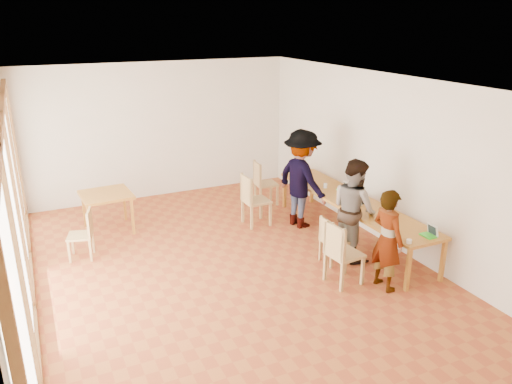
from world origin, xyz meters
The scene contains 25 objects.
ground centered at (0.00, 0.00, 0.00)m, with size 8.00×8.00×0.00m, color #A45527.
wall_back centered at (0.00, 4.00, 1.50)m, with size 6.00×0.10×3.00m, color beige.
wall_front centered at (0.00, -4.00, 1.50)m, with size 6.00×0.10×3.00m, color beige.
wall_right centered at (3.00, 0.00, 1.50)m, with size 0.10×8.00×3.00m, color beige.
window_wall centered at (-2.96, 0.00, 1.50)m, with size 0.10×8.00×3.00m, color white.
ceiling centered at (0.00, 0.00, 3.02)m, with size 6.00×8.00×0.04m, color white.
communal_table centered at (2.50, 0.14, 0.70)m, with size 0.80×4.00×0.75m.
side_table centered at (-1.49, 2.41, 0.67)m, with size 0.90×0.90×0.75m.
chair_near centered at (1.34, -1.19, 0.62)m, with size 0.51×0.51×0.54m.
chair_mid centered at (1.60, -0.55, 0.50)m, with size 0.39×0.39×0.43m.
chair_far centered at (1.10, 1.48, 0.63)m, with size 0.49×0.49×0.54m.
chair_empty centered at (1.78, 2.45, 0.59)m, with size 0.49×0.49×0.51m.
chair_spare centered at (-2.02, 1.38, 0.52)m, with size 0.49×0.49×0.46m.
person_near centered at (1.92, -1.56, 0.78)m, with size 0.57×0.38×1.57m, color gray.
person_mid centered at (2.09, -0.48, 0.86)m, with size 0.84×0.65×1.73m, color gray.
person_far centered at (1.98, 1.07, 0.96)m, with size 1.24×0.71×1.91m, color gray.
laptop_near centered at (2.65, -1.66, 0.80)m, with size 0.19×0.23×0.19m.
laptop_mid centered at (2.48, -0.04, 0.80)m, with size 0.27×0.28×0.19m.
laptop_far centered at (2.65, 0.61, 0.80)m, with size 0.24×0.26×0.19m.
yellow_mug centered at (2.38, 2.03, 0.80)m, with size 0.13×0.13×0.10m, color yellow.
green_bottle centered at (2.21, 1.91, 0.89)m, with size 0.07×0.07×0.28m, color #1E6A35.
clear_glass centered at (2.43, 0.93, 0.80)m, with size 0.07×0.07×0.09m, color silver.
condiment_cup centered at (2.19, -1.73, 0.78)m, with size 0.08×0.08×0.06m, color white.
pink_phone centered at (2.24, -0.15, 0.76)m, with size 0.05×0.10×0.01m, color #D5426E.
black_pouch centered at (2.59, 0.01, 0.80)m, with size 0.16×0.26×0.09m, color black.
Camera 1 is at (-2.66, -6.81, 3.89)m, focal length 35.00 mm.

